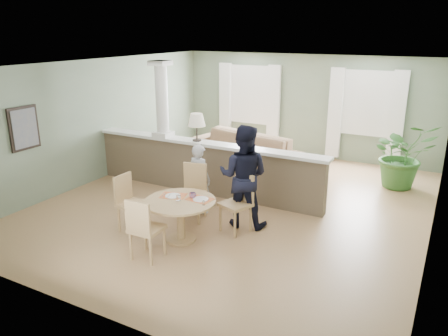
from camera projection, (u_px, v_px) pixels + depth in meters
The scene contains 12 objects.
ground at pixel (238, 203), 8.71m from camera, with size 8.00×8.00×0.00m, color tan.
room_shell at pixel (251, 108), 8.70m from camera, with size 7.02×8.02×2.71m.
pony_wall at pixel (200, 160), 9.11m from camera, with size 5.32×0.38×2.70m.
sofa at pixel (239, 153), 10.62m from camera, with size 3.01×1.18×0.88m, color #947050.
houseplant at pixel (402, 155), 9.40m from camera, with size 1.31×1.13×1.45m, color #326127.
dining_table at pixel (181, 208), 7.03m from camera, with size 1.15×1.15×0.79m.
chair_far_boy at pixel (193, 189), 7.88m from camera, with size 0.55×0.55×1.01m.
chair_far_man at pixel (239, 200), 7.39m from camera, with size 0.58×0.58×1.00m.
chair_near at pixel (144, 227), 6.41m from camera, with size 0.46×0.46×0.98m.
chair_side at pixel (129, 200), 7.44m from camera, with size 0.45×0.45×0.97m.
child_person at pixel (199, 179), 8.10m from camera, with size 0.48×0.32×1.32m, color #9D9DA2.
man_person at pixel (243, 176), 7.49m from camera, with size 0.88×0.68×1.80m, color black.
Camera 1 is at (3.59, -7.25, 3.31)m, focal length 35.00 mm.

